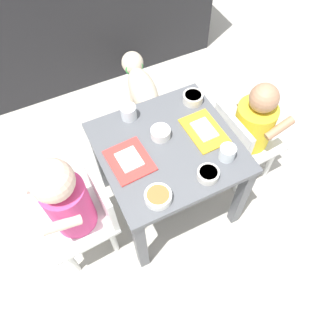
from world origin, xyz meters
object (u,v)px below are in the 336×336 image
(dog, at_px, (141,85))
(cereal_bowl_right_side, at_px, (161,133))
(seated_child_right, at_px, (252,126))
(food_tray_left, at_px, (129,160))
(veggie_bowl_near, at_px, (158,197))
(dining_table, at_px, (168,158))
(water_cup_right, at_px, (227,153))
(veggie_bowl_far, at_px, (193,98))
(seated_child_left, at_px, (70,202))
(food_tray_right, at_px, (204,130))
(cereal_bowl_left_side, at_px, (208,174))
(water_cup_left, at_px, (129,113))

(dog, bearing_deg, cereal_bowl_right_side, -104.57)
(seated_child_right, distance_m, dog, 0.75)
(food_tray_left, bearing_deg, cereal_bowl_right_side, 18.60)
(veggie_bowl_near, bearing_deg, dining_table, 55.16)
(water_cup_right, relative_size, veggie_bowl_near, 0.64)
(water_cup_right, height_order, veggie_bowl_near, water_cup_right)
(water_cup_right, distance_m, cereal_bowl_right_side, 0.29)
(dog, bearing_deg, veggie_bowl_far, -83.03)
(seated_child_right, relative_size, veggie_bowl_near, 6.00)
(seated_child_left, bearing_deg, seated_child_right, 2.03)
(seated_child_left, relative_size, water_cup_right, 10.30)
(seated_child_right, relative_size, food_tray_left, 3.09)
(cereal_bowl_right_side, bearing_deg, seated_child_right, -7.70)
(seated_child_left, height_order, food_tray_left, seated_child_left)
(food_tray_right, xyz_separation_m, water_cup_right, (0.01, -0.16, 0.02))
(cereal_bowl_left_side, bearing_deg, veggie_bowl_far, 69.35)
(food_tray_left, relative_size, water_cup_left, 2.88)
(veggie_bowl_near, bearing_deg, dog, 71.28)
(cereal_bowl_right_side, height_order, cereal_bowl_left_side, cereal_bowl_right_side)
(food_tray_right, height_order, water_cup_right, water_cup_right)
(dining_table, xyz_separation_m, dog, (0.15, 0.67, -0.20))
(seated_child_left, bearing_deg, water_cup_right, -11.05)
(cereal_bowl_right_side, bearing_deg, veggie_bowl_far, 28.37)
(seated_child_left, xyz_separation_m, veggie_bowl_near, (0.30, -0.17, 0.08))
(food_tray_left, bearing_deg, veggie_bowl_near, -82.04)
(food_tray_right, distance_m, cereal_bowl_left_side, 0.23)
(dog, bearing_deg, water_cup_left, -117.48)
(cereal_bowl_right_side, bearing_deg, food_tray_right, -17.56)
(water_cup_right, bearing_deg, water_cup_left, 125.57)
(seated_child_right, xyz_separation_m, food_tray_left, (-0.61, 0.00, 0.11))
(veggie_bowl_near, bearing_deg, food_tray_right, 33.42)
(dog, distance_m, veggie_bowl_near, 0.97)
(seated_child_left, xyz_separation_m, dog, (0.60, 0.70, -0.23))
(dog, relative_size, water_cup_right, 7.25)
(seated_child_right, relative_size, veggie_bowl_far, 6.73)
(dog, distance_m, veggie_bowl_far, 0.58)
(water_cup_left, relative_size, cereal_bowl_left_side, 0.80)
(water_cup_right, height_order, cereal_bowl_right_side, water_cup_right)
(cereal_bowl_left_side, bearing_deg, cereal_bowl_right_side, 106.18)
(food_tray_right, bearing_deg, dining_table, -179.19)
(veggie_bowl_far, bearing_deg, dog, 96.97)
(seated_child_left, relative_size, water_cup_left, 9.86)
(cereal_bowl_right_side, relative_size, veggie_bowl_near, 0.81)
(cereal_bowl_left_side, bearing_deg, seated_child_right, 28.30)
(dining_table, height_order, food_tray_left, food_tray_left)
(water_cup_right, bearing_deg, food_tray_right, 94.46)
(water_cup_left, height_order, cereal_bowl_right_side, water_cup_left)
(dining_table, distance_m, food_tray_left, 0.20)
(dog, height_order, cereal_bowl_right_side, cereal_bowl_right_side)
(food_tray_right, bearing_deg, water_cup_left, 139.94)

